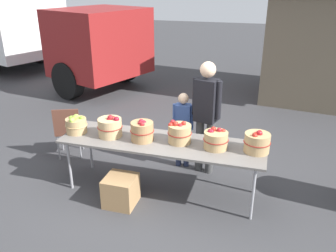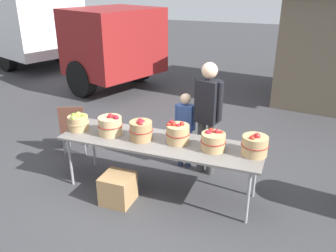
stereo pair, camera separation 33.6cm
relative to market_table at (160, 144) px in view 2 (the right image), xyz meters
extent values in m
plane|color=#38383A|center=(0.00, 0.00, -0.71)|extent=(40.00, 40.00, 0.00)
cube|color=slate|center=(0.00, 0.00, 0.02)|extent=(2.70, 0.76, 0.03)
cylinder|color=#99999E|center=(-1.23, -0.30, -0.35)|extent=(0.04, 0.04, 0.72)
cylinder|color=#99999E|center=(1.23, -0.30, -0.35)|extent=(0.04, 0.04, 0.72)
cylinder|color=#99999E|center=(-1.23, 0.30, -0.35)|extent=(0.04, 0.04, 0.72)
cylinder|color=#99999E|center=(1.23, 0.30, -0.35)|extent=(0.04, 0.04, 0.72)
cylinder|color=tan|center=(-1.22, -0.04, 0.14)|extent=(0.28, 0.28, 0.20)
torus|color=tan|center=(-1.22, -0.04, 0.15)|extent=(0.30, 0.30, 0.01)
sphere|color=#8CB738|center=(-1.23, -0.04, 0.25)|extent=(0.08, 0.08, 0.08)
sphere|color=#8CB738|center=(-1.29, -0.03, 0.24)|extent=(0.07, 0.07, 0.07)
sphere|color=#7AA833|center=(-1.24, -0.05, 0.23)|extent=(0.08, 0.08, 0.08)
sphere|color=#8CB738|center=(-1.21, -0.12, 0.26)|extent=(0.06, 0.06, 0.06)
sphere|color=#9EC647|center=(-1.21, -0.15, 0.25)|extent=(0.07, 0.07, 0.07)
sphere|color=#7AA833|center=(-1.15, -0.01, 0.24)|extent=(0.07, 0.07, 0.07)
sphere|color=#9EC647|center=(-1.23, 0.00, 0.25)|extent=(0.08, 0.08, 0.08)
cylinder|color=tan|center=(-0.72, -0.02, 0.16)|extent=(0.32, 0.32, 0.25)
torus|color=maroon|center=(-0.72, -0.02, 0.17)|extent=(0.34, 0.34, 0.01)
sphere|color=maroon|center=(-0.61, -0.03, 0.29)|extent=(0.08, 0.08, 0.08)
sphere|color=maroon|center=(-0.72, -0.03, 0.28)|extent=(0.07, 0.07, 0.07)
sphere|color=#B22319|center=(-0.70, 0.03, 0.27)|extent=(0.08, 0.08, 0.08)
sphere|color=maroon|center=(-0.71, -0.02, 0.30)|extent=(0.08, 0.08, 0.08)
cylinder|color=#A87F51|center=(-0.26, -0.03, 0.16)|extent=(0.30, 0.30, 0.25)
torus|color=maroon|center=(-0.26, -0.03, 0.18)|extent=(0.32, 0.32, 0.01)
sphere|color=maroon|center=(-0.27, -0.01, 0.29)|extent=(0.07, 0.07, 0.07)
sphere|color=maroon|center=(-0.23, -0.11, 0.30)|extent=(0.07, 0.07, 0.07)
sphere|color=maroon|center=(-0.27, -0.06, 0.28)|extent=(0.07, 0.07, 0.07)
sphere|color=maroon|center=(-0.24, -0.01, 0.28)|extent=(0.07, 0.07, 0.07)
cylinder|color=tan|center=(0.23, 0.05, 0.16)|extent=(0.30, 0.30, 0.24)
torus|color=maroon|center=(0.23, 0.05, 0.17)|extent=(0.32, 0.32, 0.01)
sphere|color=maroon|center=(0.24, 0.03, 0.28)|extent=(0.07, 0.07, 0.07)
sphere|color=#B22319|center=(0.12, 0.01, 0.28)|extent=(0.07, 0.07, 0.07)
sphere|color=#B22319|center=(0.27, 0.08, 0.29)|extent=(0.07, 0.07, 0.07)
sphere|color=#B22319|center=(0.18, 0.03, 0.29)|extent=(0.08, 0.08, 0.08)
sphere|color=maroon|center=(0.12, 0.10, 0.29)|extent=(0.07, 0.07, 0.07)
cylinder|color=tan|center=(0.71, 0.01, 0.15)|extent=(0.30, 0.30, 0.22)
torus|color=maroon|center=(0.71, 0.01, 0.16)|extent=(0.32, 0.32, 0.01)
sphere|color=#B22319|center=(0.79, 0.07, 0.25)|extent=(0.06, 0.06, 0.06)
sphere|color=maroon|center=(0.64, 0.01, 0.25)|extent=(0.08, 0.08, 0.08)
sphere|color=maroon|center=(0.74, 0.05, 0.27)|extent=(0.07, 0.07, 0.07)
sphere|color=maroon|center=(0.63, 0.01, 0.25)|extent=(0.07, 0.07, 0.07)
sphere|color=#B22319|center=(0.66, 0.05, 0.27)|extent=(0.07, 0.07, 0.07)
cylinder|color=tan|center=(1.21, 0.06, 0.16)|extent=(0.31, 0.31, 0.24)
torus|color=maroon|center=(1.21, 0.06, 0.17)|extent=(0.33, 0.33, 0.01)
sphere|color=maroon|center=(1.22, 0.05, 0.29)|extent=(0.08, 0.08, 0.08)
sphere|color=#B22319|center=(1.17, -0.02, 0.28)|extent=(0.07, 0.07, 0.07)
sphere|color=#B22319|center=(1.21, 0.06, 0.27)|extent=(0.07, 0.07, 0.07)
sphere|color=#B22319|center=(1.19, 0.04, 0.27)|extent=(0.06, 0.06, 0.06)
cylinder|color=#3F3F3F|center=(0.53, 0.68, -0.30)|extent=(0.12, 0.12, 0.82)
cylinder|color=#3F3F3F|center=(0.37, 0.73, -0.30)|extent=(0.12, 0.12, 0.82)
cube|color=black|center=(0.45, 0.70, 0.42)|extent=(0.36, 0.30, 0.62)
sphere|color=beige|center=(0.45, 0.70, 0.86)|extent=(0.22, 0.22, 0.22)
cylinder|color=black|center=(0.63, 0.66, 0.45)|extent=(0.09, 0.09, 0.55)
cylinder|color=black|center=(0.28, 0.75, 0.45)|extent=(0.09, 0.09, 0.55)
cylinder|color=#262D4C|center=(0.16, 0.77, -0.42)|extent=(0.08, 0.08, 0.58)
cylinder|color=#262D4C|center=(0.04, 0.76, -0.42)|extent=(0.08, 0.08, 0.58)
cube|color=#334C8C|center=(0.10, 0.77, 0.08)|extent=(0.24, 0.18, 0.44)
sphere|color=beige|center=(0.10, 0.77, 0.40)|extent=(0.16, 0.16, 0.16)
cylinder|color=#334C8C|center=(0.22, 0.78, 0.11)|extent=(0.06, 0.06, 0.39)
cylinder|color=#334C8C|center=(-0.03, 0.75, 0.11)|extent=(0.06, 0.06, 0.39)
cube|color=white|center=(-7.27, 5.75, 0.89)|extent=(4.71, 3.56, 2.30)
cube|color=maroon|center=(-2.88, 4.06, 0.54)|extent=(2.43, 2.61, 1.60)
cube|color=black|center=(-2.08, 3.75, 0.86)|extent=(0.67, 1.66, 0.80)
cylinder|color=black|center=(-2.69, 5.00, -0.26)|extent=(0.94, 0.58, 0.90)
cylinder|color=black|center=(-3.37, 3.23, -0.26)|extent=(0.94, 0.58, 0.90)
cylinder|color=black|center=(-6.36, 6.42, -0.26)|extent=(0.94, 0.58, 0.90)
cylinder|color=black|center=(-7.05, 4.64, -0.26)|extent=(0.94, 0.58, 0.90)
cube|color=brown|center=(-1.77, 0.62, -0.27)|extent=(0.52, 0.52, 0.04)
cube|color=brown|center=(-1.70, 0.45, -0.05)|extent=(0.38, 0.18, 0.40)
cylinder|color=gray|center=(-1.68, 0.84, -0.50)|extent=(0.02, 0.02, 0.42)
cylinder|color=gray|center=(-1.99, 0.71, -0.50)|extent=(0.02, 0.02, 0.42)
cylinder|color=gray|center=(-1.55, 0.53, -0.50)|extent=(0.02, 0.02, 0.42)
cylinder|color=gray|center=(-1.86, 0.40, -0.50)|extent=(0.02, 0.02, 0.42)
cube|color=#A87F51|center=(-0.42, -0.45, -0.52)|extent=(0.39, 0.39, 0.39)
camera|label=1|loc=(1.26, -3.99, 2.03)|focal=37.73mm
camera|label=2|loc=(1.57, -3.89, 2.03)|focal=37.73mm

